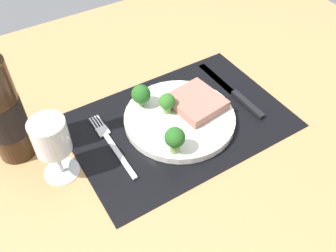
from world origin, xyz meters
TOP-DOWN VIEW (x-y plane):
  - ground_plane at (0.00, 0.00)cm, footprint 140.00×110.00cm
  - placemat at (0.00, 0.00)cm, footprint 45.83×31.35cm
  - plate at (0.00, 0.00)cm, footprint 23.78×23.78cm
  - steak at (4.76, 0.75)cm, footprint 11.20×11.81cm
  - broccoli_near_fork at (-6.12, -7.58)cm, footprint 4.00×4.00cm
  - broccoli_near_steak at (-5.21, 7.22)cm, footprint 4.16×4.16cm
  - broccoli_back_left at (-1.57, 2.52)cm, footprint 3.48×3.48cm
  - fork at (-15.38, 1.42)cm, footprint 2.40×19.20cm
  - knife at (15.76, 0.53)cm, footprint 1.80×23.00cm
  - wine_bottle at (-31.79, 10.32)cm, footprint 7.49×7.49cm
  - wine_glass at (-26.35, 0.73)cm, footprint 6.76×6.76cm

SIDE VIEW (x-z plane):
  - ground_plane at x=0.00cm, z-range -3.00..0.00cm
  - placemat at x=0.00cm, z-range 0.00..0.30cm
  - fork at x=-15.38cm, z-range 0.30..0.80cm
  - knife at x=15.76cm, z-range 0.20..1.00cm
  - plate at x=0.00cm, z-range 0.30..1.90cm
  - steak at x=4.76cm, z-range 1.90..4.03cm
  - broccoli_back_left at x=-1.57cm, z-range 2.28..6.92cm
  - broccoli_near_steak at x=-5.21cm, z-range 2.36..7.58cm
  - broccoli_near_fork at x=-6.12cm, z-range 2.52..8.37cm
  - wine_glass at x=-26.35cm, z-range 2.37..15.72cm
  - wine_bottle at x=-31.79cm, z-range -4.30..26.82cm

